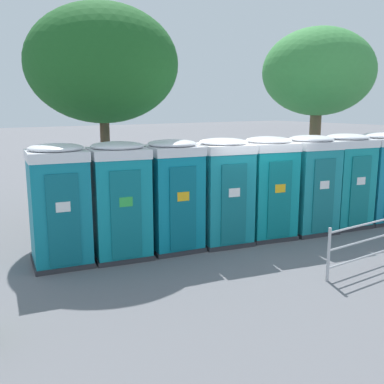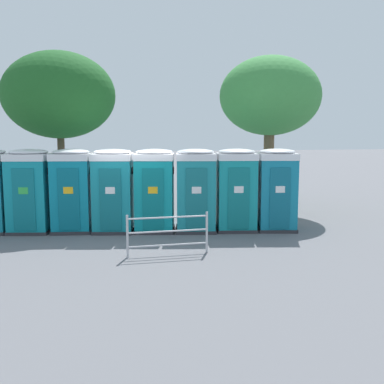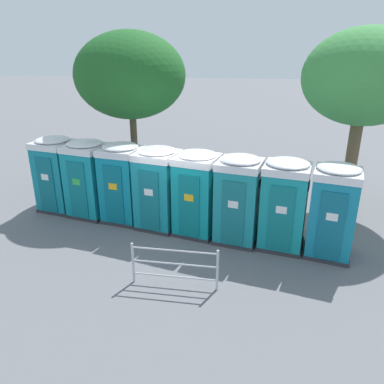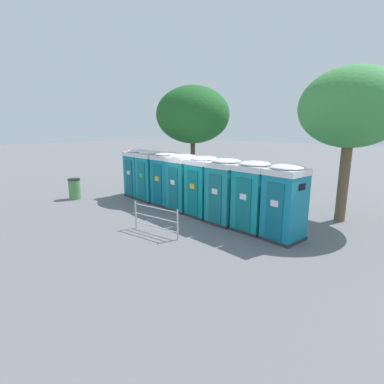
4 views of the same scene
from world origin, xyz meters
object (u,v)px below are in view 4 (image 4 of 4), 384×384
Objects in this scene: portapotty_2 at (167,178)px; street_tree_1 at (351,109)px; portapotty_1 at (151,175)px; portapotty_6 at (253,196)px; portapotty_4 at (203,186)px; portapotty_5 at (225,191)px; portapotty_7 at (285,202)px; street_tree_0 at (193,115)px; event_barrier at (156,218)px; portapotty_3 at (183,182)px; portapotty_0 at (138,173)px; trash_can at (75,189)px.

portapotty_2 is 8.24m from street_tree_1.
portapotty_6 is (6.20, -1.12, 0.00)m from portapotty_1.
portapotty_4 is at bearing 170.47° from portapotty_6.
portapotty_5 is 2.52m from portapotty_7.
portapotty_7 is 8.27m from street_tree_0.
street_tree_0 is 7.66m from event_barrier.
street_tree_0 is (-1.67, 2.99, 3.05)m from portapotty_3.
portapotty_1 is 0.43× the size of street_tree_1.
portapotty_2 reaches higher than event_barrier.
portapotty_6 is (4.96, -0.93, -0.00)m from portapotty_2.
portapotty_0 and portapotty_6 have the same top height.
portapotty_2 is (2.48, -0.46, 0.00)m from portapotty_0.
portapotty_6 is (1.26, -0.15, -0.00)m from portapotty_5.
portapotty_6 is at bearing 43.14° from event_barrier.
portapotty_4 is 0.43× the size of street_tree_0.
trash_can reaches higher than event_barrier.
event_barrier is at bearing -44.00° from portapotty_1.
portapotty_2 is at bearing 169.39° from portapotty_7.
portapotty_1 is 4.03m from street_tree_0.
portapotty_5 is (4.95, -0.97, 0.00)m from portapotty_1.
portapotty_0 is 4.30m from street_tree_0.
trash_can is at bearing -167.84° from portapotty_4.
portapotty_1 is 2.52m from portapotty_3.
portapotty_1 is 3.78m from portapotty_4.
event_barrier is at bearing -37.85° from portapotty_0.
portapotty_7 is at bearing -108.22° from street_tree_1.
portapotty_1 is 4.12m from trash_can.
portapotty_7 is at bearing 29.68° from event_barrier.
portapotty_4 is (2.47, -0.51, -0.00)m from portapotty_2.
street_tree_0 reaches higher than trash_can.
portapotty_4 is at bearing 170.08° from portapotty_7.
portapotty_6 is 3.58m from event_barrier.
portapotty_6 is at bearing -10.58° from portapotty_0.
portapotty_3 is 6.16m from trash_can.
portapotty_1 and portapotty_2 have the same top height.
event_barrier is at bearing -10.38° from trash_can.
portapotty_5 is (3.70, -0.78, -0.00)m from portapotty_2.
event_barrier is (-2.56, -2.40, -0.72)m from portapotty_6.
portapotty_1 is at bearing -107.69° from street_tree_0.
street_tree_0 reaches higher than portapotty_1.
portapotty_6 is (3.73, -0.64, -0.00)m from portapotty_3.
portapotty_2 is 2.35× the size of trash_can.
portapotty_6 reaches higher than event_barrier.
street_tree_1 is 13.24m from trash_can.
portapotty_5 is 8.46m from trash_can.
portapotty_4 is (1.24, -0.22, 0.00)m from portapotty_3.
portapotty_3 is at bearing 170.28° from portapotty_6.
street_tree_0 reaches higher than portapotty_5.
street_tree_0 reaches higher than portapotty_0.
portapotty_7 is at bearing -30.20° from street_tree_0.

